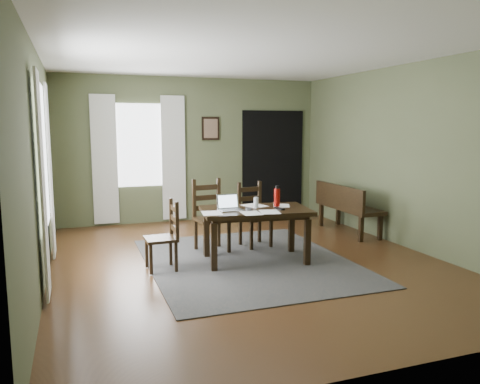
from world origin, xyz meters
name	(u,v)px	position (x,y,z in m)	size (l,w,h in m)	color
ground	(247,262)	(0.00, 0.00, -0.01)	(5.00, 6.00, 0.01)	#492C16
room_shell	(248,126)	(0.00, 0.00, 1.80)	(5.02, 6.02, 2.71)	#545D3C
rug	(247,261)	(0.00, 0.00, 0.01)	(2.60, 3.20, 0.01)	#3A3A3A
dining_table	(256,215)	(0.10, -0.02, 0.63)	(1.51, 1.02, 0.70)	black
chair_end	(165,236)	(-1.11, 0.00, 0.43)	(0.39, 0.39, 0.87)	black
chair_back_left	(210,216)	(-0.31, 0.69, 0.51)	(0.50, 0.50, 1.03)	black
chair_back_right	(254,215)	(0.38, 0.75, 0.47)	(0.48, 0.48, 0.95)	black
bench	(345,204)	(2.15, 1.03, 0.49)	(0.47, 1.46, 0.82)	black
laptop	(229,206)	(-0.26, 0.00, 0.77)	(0.31, 0.25, 0.20)	#B7B7BC
computer_mouse	(249,209)	(-0.03, -0.13, 0.73)	(0.06, 0.10, 0.04)	#3F3F42
tv_remote	(279,208)	(0.38, -0.16, 0.73)	(0.05, 0.19, 0.02)	black
drinking_glass	(256,202)	(0.13, 0.03, 0.79)	(0.06, 0.06, 0.14)	silver
water_bottle	(277,197)	(0.44, 0.04, 0.85)	(0.10, 0.10, 0.28)	#A5120C
paper_a	(212,213)	(-0.53, -0.15, 0.72)	(0.24, 0.31, 0.00)	white
paper_b	(270,212)	(0.18, -0.31, 0.72)	(0.24, 0.31, 0.00)	white
paper_c	(255,206)	(0.17, 0.18, 0.72)	(0.25, 0.33, 0.00)	white
paper_d	(281,206)	(0.52, 0.07, 0.72)	(0.22, 0.28, 0.00)	white
paper_e	(251,213)	(-0.07, -0.32, 0.72)	(0.23, 0.30, 0.00)	white
window_left	(43,156)	(-2.47, 0.20, 1.45)	(0.01, 1.30, 1.70)	white
window_back	(139,145)	(-1.00, 2.97, 1.45)	(1.00, 0.01, 1.50)	white
curtain_left_near	(43,186)	(-2.44, -0.62, 1.20)	(0.03, 0.48, 2.30)	silver
curtain_left_far	(50,171)	(-2.44, 1.02, 1.20)	(0.03, 0.48, 2.30)	silver
curtain_back_left	(105,160)	(-1.62, 2.94, 1.20)	(0.44, 0.03, 2.30)	silver
curtain_back_right	(174,158)	(-0.38, 2.94, 1.20)	(0.44, 0.03, 2.30)	silver
framed_picture	(211,128)	(0.35, 2.97, 1.75)	(0.34, 0.03, 0.44)	black
doorway_back	(273,163)	(1.65, 2.97, 1.05)	(1.30, 0.03, 2.10)	black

